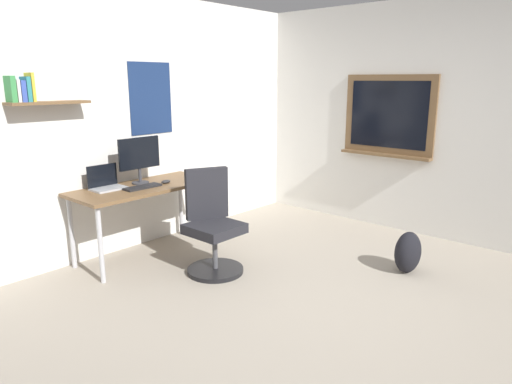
{
  "coord_description": "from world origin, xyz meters",
  "views": [
    {
      "loc": [
        -2.69,
        -1.71,
        1.74
      ],
      "look_at": [
        0.06,
        0.72,
        0.85
      ],
      "focal_mm": 32.49,
      "sensor_mm": 36.0,
      "label": 1
    }
  ],
  "objects_px": {
    "laptop": "(106,183)",
    "backpack": "(408,252)",
    "monitor_primary": "(139,157)",
    "keyboard": "(143,187)",
    "desk": "(144,193)",
    "office_chair": "(212,228)",
    "computer_mouse": "(166,182)",
    "coffee_mug": "(193,172)"
  },
  "relations": [
    {
      "from": "computer_mouse",
      "to": "backpack",
      "type": "distance_m",
      "value": 2.43
    },
    {
      "from": "laptop",
      "to": "backpack",
      "type": "distance_m",
      "value": 2.9
    },
    {
      "from": "desk",
      "to": "keyboard",
      "type": "xyz_separation_m",
      "value": [
        -0.07,
        -0.08,
        0.08
      ]
    },
    {
      "from": "office_chair",
      "to": "monitor_primary",
      "type": "height_order",
      "value": "monitor_primary"
    },
    {
      "from": "laptop",
      "to": "monitor_primary",
      "type": "distance_m",
      "value": 0.42
    },
    {
      "from": "keyboard",
      "to": "monitor_primary",
      "type": "bearing_deg",
      "value": 59.15
    },
    {
      "from": "keyboard",
      "to": "backpack",
      "type": "distance_m",
      "value": 2.57
    },
    {
      "from": "keyboard",
      "to": "coffee_mug",
      "type": "height_order",
      "value": "coffee_mug"
    },
    {
      "from": "backpack",
      "to": "coffee_mug",
      "type": "bearing_deg",
      "value": 108.69
    },
    {
      "from": "laptop",
      "to": "computer_mouse",
      "type": "height_order",
      "value": "laptop"
    },
    {
      "from": "desk",
      "to": "office_chair",
      "type": "relative_size",
      "value": 1.5
    },
    {
      "from": "office_chair",
      "to": "laptop",
      "type": "bearing_deg",
      "value": 118.72
    },
    {
      "from": "backpack",
      "to": "keyboard",
      "type": "bearing_deg",
      "value": 124.05
    },
    {
      "from": "laptop",
      "to": "keyboard",
      "type": "xyz_separation_m",
      "value": [
        0.25,
        -0.23,
        -0.04
      ]
    },
    {
      "from": "monitor_primary",
      "to": "computer_mouse",
      "type": "height_order",
      "value": "monitor_primary"
    },
    {
      "from": "desk",
      "to": "keyboard",
      "type": "relative_size",
      "value": 3.86
    },
    {
      "from": "desk",
      "to": "monitor_primary",
      "type": "height_order",
      "value": "monitor_primary"
    },
    {
      "from": "monitor_primary",
      "to": "backpack",
      "type": "bearing_deg",
      "value": -60.11
    },
    {
      "from": "laptop",
      "to": "monitor_primary",
      "type": "bearing_deg",
      "value": -7.69
    },
    {
      "from": "monitor_primary",
      "to": "coffee_mug",
      "type": "height_order",
      "value": "monitor_primary"
    },
    {
      "from": "desk",
      "to": "laptop",
      "type": "relative_size",
      "value": 4.61
    },
    {
      "from": "desk",
      "to": "monitor_primary",
      "type": "distance_m",
      "value": 0.36
    },
    {
      "from": "monitor_primary",
      "to": "coffee_mug",
      "type": "distance_m",
      "value": 0.63
    },
    {
      "from": "office_chair",
      "to": "laptop",
      "type": "height_order",
      "value": "laptop"
    },
    {
      "from": "office_chair",
      "to": "monitor_primary",
      "type": "xyz_separation_m",
      "value": [
        -0.15,
        0.87,
        0.59
      ]
    },
    {
      "from": "office_chair",
      "to": "computer_mouse",
      "type": "relative_size",
      "value": 9.13
    },
    {
      "from": "backpack",
      "to": "computer_mouse",
      "type": "bearing_deg",
      "value": 118.43
    },
    {
      "from": "laptop",
      "to": "coffee_mug",
      "type": "distance_m",
      "value": 0.95
    },
    {
      "from": "office_chair",
      "to": "coffee_mug",
      "type": "distance_m",
      "value": 0.93
    },
    {
      "from": "laptop",
      "to": "backpack",
      "type": "xyz_separation_m",
      "value": [
        1.66,
        -2.31,
        -0.59
      ]
    },
    {
      "from": "desk",
      "to": "computer_mouse",
      "type": "relative_size",
      "value": 13.74
    },
    {
      "from": "computer_mouse",
      "to": "coffee_mug",
      "type": "height_order",
      "value": "coffee_mug"
    },
    {
      "from": "computer_mouse",
      "to": "backpack",
      "type": "xyz_separation_m",
      "value": [
        1.13,
        -2.08,
        -0.55
      ]
    },
    {
      "from": "monitor_primary",
      "to": "keyboard",
      "type": "height_order",
      "value": "monitor_primary"
    },
    {
      "from": "laptop",
      "to": "coffee_mug",
      "type": "relative_size",
      "value": 3.37
    },
    {
      "from": "office_chair",
      "to": "keyboard",
      "type": "distance_m",
      "value": 0.81
    },
    {
      "from": "monitor_primary",
      "to": "backpack",
      "type": "xyz_separation_m",
      "value": [
        1.3,
        -2.26,
        -0.8
      ]
    },
    {
      "from": "office_chair",
      "to": "computer_mouse",
      "type": "xyz_separation_m",
      "value": [
        0.02,
        0.69,
        0.34
      ]
    },
    {
      "from": "office_chair",
      "to": "keyboard",
      "type": "height_order",
      "value": "office_chair"
    },
    {
      "from": "office_chair",
      "to": "computer_mouse",
      "type": "distance_m",
      "value": 0.77
    },
    {
      "from": "office_chair",
      "to": "monitor_primary",
      "type": "distance_m",
      "value": 1.06
    },
    {
      "from": "desk",
      "to": "computer_mouse",
      "type": "height_order",
      "value": "computer_mouse"
    }
  ]
}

